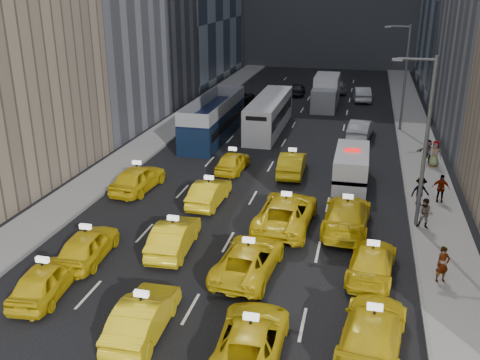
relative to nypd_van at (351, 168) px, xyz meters
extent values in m
plane|color=black|center=(-5.63, -17.89, -1.05)|extent=(160.00, 160.00, 0.00)
cube|color=gray|center=(-16.13, 7.11, -0.98)|extent=(3.00, 90.00, 0.15)
cube|color=gray|center=(4.87, 7.11, -0.98)|extent=(3.00, 90.00, 0.15)
cube|color=slate|center=(-14.68, 7.11, -0.96)|extent=(0.15, 90.00, 0.18)
cube|color=slate|center=(3.42, 7.11, -0.96)|extent=(0.15, 90.00, 0.18)
cylinder|color=#595B60|center=(3.67, -5.89, 3.45)|extent=(0.20, 0.20, 9.00)
cylinder|color=#595B60|center=(2.77, -5.89, 7.75)|extent=(1.80, 0.12, 0.12)
cube|color=slate|center=(1.87, -5.89, 7.70)|extent=(0.50, 0.22, 0.12)
cylinder|color=#595B60|center=(3.67, 14.11, 3.45)|extent=(0.20, 0.20, 9.00)
cylinder|color=#595B60|center=(2.77, 14.11, 7.75)|extent=(1.80, 0.12, 0.12)
cube|color=slate|center=(1.87, 14.11, 7.70)|extent=(0.50, 0.22, 0.12)
imported|color=gold|center=(-11.78, -16.31, -0.33)|extent=(2.14, 4.40, 1.45)
imported|color=gold|center=(-6.83, -17.77, -0.32)|extent=(1.69, 4.52, 1.47)
imported|color=gold|center=(-2.68, -18.12, -0.36)|extent=(2.46, 5.05, 1.38)
imported|color=gold|center=(1.42, -16.77, -0.29)|extent=(2.75, 5.48, 1.53)
imported|color=gold|center=(-11.57, -13.14, -0.31)|extent=(2.05, 4.48, 1.49)
imported|color=gold|center=(-7.95, -11.34, -0.30)|extent=(1.87, 4.66, 1.51)
imported|color=gold|center=(-3.97, -12.63, -0.34)|extent=(2.77, 5.32, 1.43)
imported|color=gold|center=(1.37, -11.55, -0.36)|extent=(2.41, 4.94, 1.38)
imported|color=gold|center=(-12.86, -4.33, -0.24)|extent=(2.30, 4.90, 1.62)
imported|color=gold|center=(-7.93, -5.38, -0.34)|extent=(1.68, 4.40, 1.43)
imported|color=gold|center=(-3.10, -7.39, -0.23)|extent=(3.01, 6.04, 1.65)
imported|color=gold|center=(0.06, -7.03, -0.23)|extent=(2.51, 5.76, 1.65)
imported|color=gold|center=(-7.99, 0.51, -0.36)|extent=(1.85, 4.16, 1.39)
imported|color=gold|center=(-3.94, 0.86, -0.30)|extent=(1.74, 4.64, 1.52)
cube|color=silver|center=(0.00, 0.00, 0.03)|extent=(2.53, 5.59, 2.17)
cylinder|color=black|center=(-0.89, -1.82, -0.62)|extent=(0.28, 0.87, 0.87)
cylinder|color=black|center=(0.89, -1.82, -0.62)|extent=(0.28, 0.87, 0.87)
cylinder|color=black|center=(-0.89, 1.82, -0.62)|extent=(0.28, 0.87, 0.87)
cylinder|color=black|center=(0.89, 1.82, -0.62)|extent=(0.28, 0.87, 0.87)
cube|color=navy|center=(0.00, 0.00, -0.12)|extent=(2.57, 5.59, 0.25)
cube|color=red|center=(0.00, 0.00, 1.20)|extent=(1.01, 0.43, 0.16)
cube|color=black|center=(-11.57, 8.35, 0.60)|extent=(3.02, 11.46, 3.31)
cylinder|color=black|center=(-12.71, 3.57, -0.50)|extent=(0.28, 1.10, 1.10)
cylinder|color=black|center=(-10.43, 3.57, -0.50)|extent=(0.28, 1.10, 1.10)
cylinder|color=black|center=(-12.71, 13.14, -0.50)|extent=(0.28, 1.10, 1.10)
cylinder|color=black|center=(-10.43, 13.14, -0.50)|extent=(0.28, 1.10, 1.10)
cube|color=silver|center=(-7.50, 11.67, 0.41)|extent=(3.67, 11.52, 2.92)
cylinder|color=black|center=(-8.53, 6.92, -0.50)|extent=(0.28, 1.10, 1.10)
cylinder|color=black|center=(-6.47, 6.92, -0.50)|extent=(0.28, 1.10, 1.10)
cylinder|color=black|center=(-8.53, 16.43, -0.50)|extent=(0.28, 1.10, 1.10)
cylinder|color=black|center=(-6.47, 16.43, -0.50)|extent=(0.28, 1.10, 1.10)
cube|color=silver|center=(-3.46, 21.87, 0.55)|extent=(3.07, 7.23, 3.21)
cylinder|color=black|center=(-4.52, 19.25, -0.50)|extent=(0.28, 1.10, 1.10)
cylinder|color=black|center=(-2.41, 19.25, -0.50)|extent=(0.28, 1.10, 1.10)
cylinder|color=black|center=(-4.52, 24.48, -0.50)|extent=(0.28, 1.10, 1.10)
cylinder|color=black|center=(-2.41, 24.48, -0.50)|extent=(0.28, 1.10, 1.10)
imported|color=#A9ACB1|center=(0.34, 10.99, -0.27)|extent=(2.20, 4.95, 1.58)
imported|color=black|center=(-12.53, 20.72, -0.29)|extent=(3.18, 5.78, 1.53)
imported|color=gray|center=(-2.74, 30.06, -0.36)|extent=(2.37, 4.95, 1.39)
imported|color=black|center=(-7.09, 27.55, -0.38)|extent=(1.76, 4.03, 1.35)
imported|color=#ABAFB3|center=(0.14, 26.01, -0.27)|extent=(2.14, 4.91, 1.57)
imported|color=gray|center=(4.30, -11.64, -0.08)|extent=(0.71, 0.60, 1.64)
imported|color=gray|center=(4.04, -6.25, -0.08)|extent=(0.87, 0.60, 1.64)
imported|color=gray|center=(4.02, -3.14, -0.06)|extent=(1.18, 0.82, 1.69)
imported|color=gray|center=(5.22, -2.29, -0.07)|extent=(1.02, 0.53, 1.68)
imported|color=gray|center=(5.54, 4.38, 0.01)|extent=(0.98, 0.68, 1.83)
imported|color=gray|center=(5.11, 4.90, -0.03)|extent=(1.67, 0.72, 1.74)
camera|label=1|loc=(0.50, -33.18, 11.28)|focal=40.00mm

